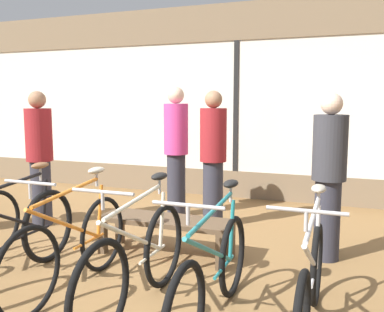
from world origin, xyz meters
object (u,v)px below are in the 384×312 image
(customer_near_bench, at_px, (329,174))
(customer_near_rack, at_px, (213,156))
(bicycle_left, at_px, (10,238))
(customer_by_window, at_px, (176,147))
(bicycle_center_left, at_px, (71,245))
(bicycle_far_right, at_px, (311,283))
(customer_mid_floor, at_px, (40,155))
(bicycle_right, at_px, (213,275))
(bicycle_center_right, at_px, (137,261))
(display_bench, at_px, (166,224))

(customer_near_bench, bearing_deg, customer_near_rack, 154.37)
(bicycle_left, relative_size, customer_by_window, 0.98)
(bicycle_left, relative_size, bicycle_center_left, 1.04)
(bicycle_far_right, bearing_deg, bicycle_center_left, -179.94)
(bicycle_far_right, xyz_separation_m, customer_mid_floor, (-3.57, 1.50, 0.55))
(bicycle_center_left, xyz_separation_m, customer_near_bench, (1.99, 1.55, 0.50))
(bicycle_right, distance_m, customer_near_bench, 1.87)
(bicycle_center_left, distance_m, bicycle_far_right, 1.98)
(customer_near_bench, bearing_deg, bicycle_center_right, -127.81)
(bicycle_left, xyz_separation_m, customer_near_rack, (1.17, 2.28, 0.53))
(bicycle_center_right, xyz_separation_m, bicycle_far_right, (1.28, 0.12, -0.03))
(bicycle_center_left, height_order, display_bench, bicycle_center_left)
(bicycle_center_right, height_order, bicycle_right, bicycle_center_right)
(bicycle_right, bearing_deg, bicycle_center_right, -179.50)
(bicycle_far_right, bearing_deg, customer_near_bench, 89.59)
(bicycle_right, relative_size, display_bench, 1.25)
(bicycle_far_right, height_order, customer_by_window, customer_by_window)
(bicycle_left, distance_m, bicycle_center_right, 1.33)
(customer_near_rack, relative_size, customer_by_window, 0.97)
(display_bench, height_order, customer_by_window, customer_by_window)
(bicycle_far_right, height_order, display_bench, bicycle_far_right)
(bicycle_center_right, xyz_separation_m, display_bench, (-0.30, 1.18, -0.07))
(bicycle_left, xyz_separation_m, customer_mid_floor, (-0.96, 1.54, 0.52))
(bicycle_center_right, height_order, customer_near_bench, customer_near_bench)
(customer_by_window, bearing_deg, bicycle_right, -61.99)
(bicycle_center_left, height_order, customer_near_rack, customer_near_rack)
(bicycle_right, xyz_separation_m, customer_by_window, (-1.43, 2.68, 0.61))
(customer_by_window, xyz_separation_m, customer_near_bench, (2.11, -1.02, -0.09))
(bicycle_right, relative_size, customer_near_bench, 1.03)
(customer_by_window, bearing_deg, customer_mid_floor, -144.23)
(display_bench, bearing_deg, customer_near_rack, 83.53)
(bicycle_center_left, bearing_deg, bicycle_right, -4.99)
(bicycle_center_right, relative_size, display_bench, 1.24)
(customer_by_window, bearing_deg, bicycle_center_right, -73.14)
(display_bench, distance_m, customer_mid_floor, 2.12)
(bicycle_far_right, height_order, customer_mid_floor, customer_mid_floor)
(bicycle_right, height_order, display_bench, bicycle_right)
(bicycle_center_left, relative_size, bicycle_far_right, 1.03)
(bicycle_right, height_order, bicycle_far_right, bicycle_right)
(bicycle_center_right, bearing_deg, bicycle_right, 0.50)
(bicycle_right, distance_m, customer_near_rack, 2.54)
(bicycle_left, xyz_separation_m, bicycle_center_right, (1.33, -0.08, -0.00))
(bicycle_center_right, height_order, customer_near_rack, customer_near_rack)
(bicycle_left, relative_size, bicycle_far_right, 1.07)
(bicycle_center_left, bearing_deg, display_bench, 69.33)
(customer_near_rack, bearing_deg, customer_near_bench, -25.63)
(customer_near_rack, distance_m, customer_by_window, 0.73)
(bicycle_right, bearing_deg, bicycle_center_left, 175.01)
(bicycle_center_left, relative_size, customer_by_window, 0.95)
(bicycle_left, distance_m, customer_near_rack, 2.62)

